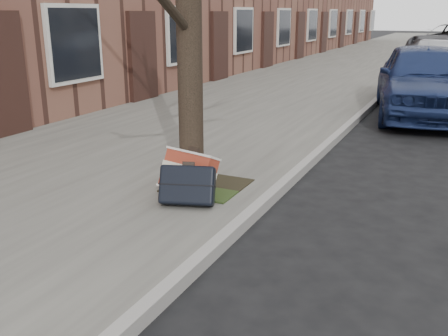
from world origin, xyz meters
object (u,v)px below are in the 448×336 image
at_px(suitcase_navy, 188,185).
at_px(car_near_mid, 444,66).
at_px(car_near_front, 424,80).
at_px(suitcase_red, 188,173).

xyz_separation_m(suitcase_navy, car_near_mid, (1.91, 10.93, 0.31)).
height_order(suitcase_navy, car_near_mid, car_near_mid).
xyz_separation_m(suitcase_navy, car_near_front, (1.73, 6.76, 0.41)).
distance_m(suitcase_navy, car_near_front, 6.99).
relative_size(suitcase_red, suitcase_navy, 1.11).
distance_m(suitcase_red, car_near_front, 6.74).
height_order(car_near_front, car_near_mid, car_near_front).
relative_size(suitcase_red, car_near_front, 0.15).
bearing_deg(car_near_mid, suitcase_navy, -96.70).
distance_m(suitcase_red, car_near_mid, 10.83).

